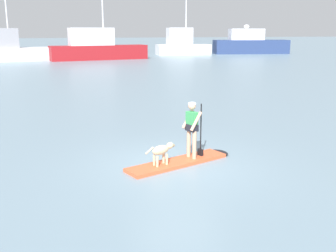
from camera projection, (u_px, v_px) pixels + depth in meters
The scene contains 8 objects.
ground_plane at pixel (177, 164), 11.62m from camera, with size 400.00×400.00×0.00m, color slate.
paddleboard at pixel (184, 161), 11.74m from camera, with size 3.48×1.89×0.10m.
person_paddler at pixel (192, 126), 11.68m from camera, with size 0.68×0.59×1.66m.
dog at pixel (162, 151), 11.18m from camera, with size 0.96×0.43×0.60m.
moored_boat_outer at pixel (3, 49), 49.64m from camera, with size 11.07×4.96×10.32m.
moored_boat_far_starboard at pixel (97, 48), 52.32m from camera, with size 12.80×4.60×9.39m.
moored_boat_center at pixel (182, 45), 63.21m from camera, with size 8.44×3.14×10.99m.
moored_boat_port at pixel (250, 44), 66.02m from camera, with size 12.47×5.18×4.62m.
Camera 1 is at (-3.25, -10.56, 3.76)m, focal length 43.22 mm.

